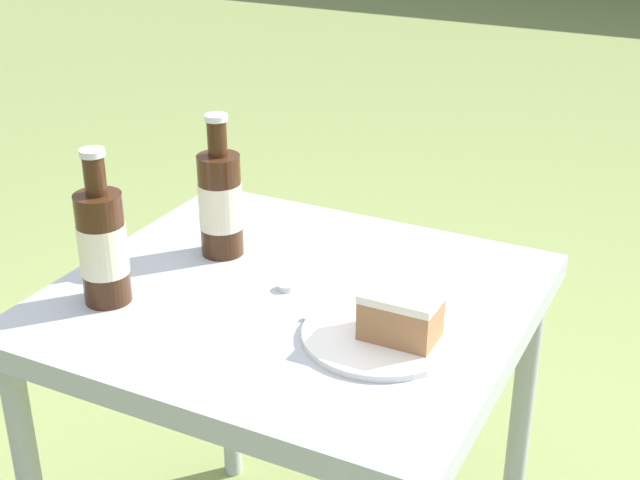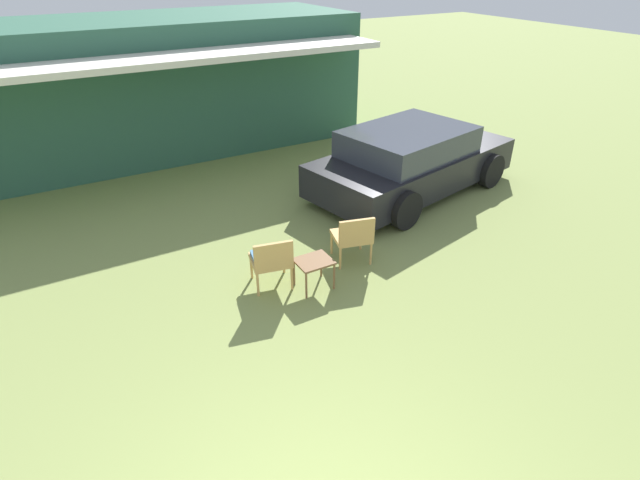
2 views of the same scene
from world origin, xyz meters
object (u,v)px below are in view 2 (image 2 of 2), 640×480
wicker_chair_cushioned (271,259)px  wicker_chair_plain (353,235)px  parked_car (411,160)px  garden_side_table (314,264)px

wicker_chair_cushioned → wicker_chair_plain: (1.34, -0.02, 0.00)m
parked_car → garden_side_table: 3.79m
wicker_chair_cushioned → garden_side_table: size_ratio=1.62×
parked_car → garden_side_table: (-3.24, -1.95, -0.25)m
wicker_chair_cushioned → garden_side_table: 0.59m
parked_car → wicker_chair_plain: parked_car is taller
wicker_chair_plain → garden_side_table: bearing=33.7°
wicker_chair_cushioned → wicker_chair_plain: size_ratio=1.00×
wicker_chair_plain → garden_side_table: 0.89m
parked_car → wicker_chair_cushioned: parked_car is taller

